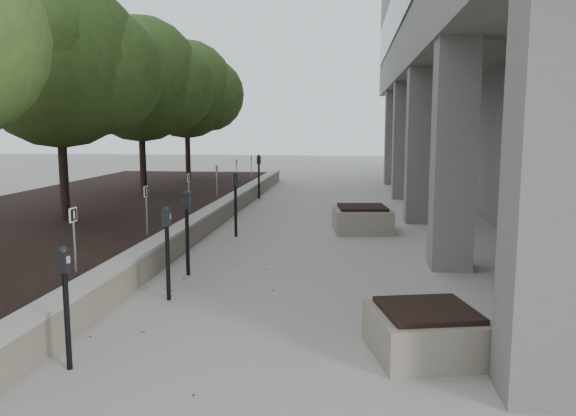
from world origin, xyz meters
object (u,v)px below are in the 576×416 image
at_px(crabapple_tree_4, 141,106).
at_px(parking_meter_3, 187,233).
at_px(crabapple_tree_5, 187,110).
at_px(planter_front, 427,331).
at_px(parking_meter_2, 168,254).
at_px(parking_meter_5, 259,177).
at_px(planter_back, 362,219).
at_px(crabapple_tree_3, 60,98).
at_px(parking_meter_1, 67,309).
at_px(parking_meter_4, 236,205).

xyz_separation_m(crabapple_tree_4, parking_meter_3, (3.70, -8.00, -2.40)).
distance_m(crabapple_tree_5, planter_front, 17.89).
bearing_deg(crabapple_tree_5, planter_front, -65.62).
distance_m(parking_meter_2, parking_meter_5, 11.85).
xyz_separation_m(parking_meter_5, planter_back, (3.46, -5.95, -0.45)).
bearing_deg(crabapple_tree_3, parking_meter_2, -49.22).
relative_size(planter_front, planter_back, 0.88).
height_order(parking_meter_1, planter_front, parking_meter_1).
distance_m(parking_meter_3, parking_meter_4, 3.48).
height_order(parking_meter_1, parking_meter_2, parking_meter_2).
distance_m(crabapple_tree_4, parking_meter_2, 10.45).
distance_m(parking_meter_1, parking_meter_4, 7.37).
xyz_separation_m(crabapple_tree_3, parking_meter_5, (3.25, 7.42, -2.36)).
xyz_separation_m(crabapple_tree_3, crabapple_tree_5, (0.00, 10.00, 0.00)).
bearing_deg(parking_meter_2, planter_back, 61.94).
relative_size(parking_meter_4, parking_meter_5, 0.97).
bearing_deg(crabapple_tree_3, planter_front, -39.87).
height_order(parking_meter_3, planter_front, parking_meter_3).
relative_size(crabapple_tree_3, planter_back, 4.09).
distance_m(crabapple_tree_4, parking_meter_3, 9.13).
bearing_deg(parking_meter_1, crabapple_tree_5, 116.25).
xyz_separation_m(crabapple_tree_5, parking_meter_4, (3.83, -9.52, -2.38)).
bearing_deg(parking_meter_3, crabapple_tree_3, 131.65).
relative_size(parking_meter_4, planter_front, 1.27).
height_order(parking_meter_5, planter_back, parking_meter_5).
height_order(crabapple_tree_3, crabapple_tree_5, same).
height_order(crabapple_tree_3, planter_front, crabapple_tree_3).
relative_size(crabapple_tree_3, parking_meter_5, 3.56).
height_order(crabapple_tree_5, planter_front, crabapple_tree_5).
height_order(crabapple_tree_5, parking_meter_2, crabapple_tree_5).
distance_m(parking_meter_4, planter_back, 3.08).
xyz_separation_m(crabapple_tree_3, crabapple_tree_4, (0.00, 5.00, 0.00)).
height_order(crabapple_tree_4, parking_meter_4, crabapple_tree_4).
bearing_deg(parking_meter_5, parking_meter_1, -109.26).
relative_size(crabapple_tree_3, crabapple_tree_4, 1.00).
bearing_deg(parking_meter_2, parking_meter_5, 90.84).
height_order(parking_meter_1, parking_meter_5, parking_meter_5).
bearing_deg(parking_meter_4, parking_meter_5, 79.84).
bearing_deg(planter_front, crabapple_tree_3, 140.13).
bearing_deg(parking_meter_5, crabapple_tree_3, -134.06).
xyz_separation_m(crabapple_tree_4, parking_meter_5, (3.25, 2.42, -2.36)).
distance_m(crabapple_tree_3, parking_meter_3, 5.33).
distance_m(crabapple_tree_5, parking_meter_4, 10.53).
relative_size(parking_meter_4, planter_back, 1.12).
height_order(crabapple_tree_5, parking_meter_4, crabapple_tree_5).
xyz_separation_m(crabapple_tree_3, parking_meter_3, (3.70, -3.00, -2.40)).
height_order(crabapple_tree_3, parking_meter_5, crabapple_tree_3).
xyz_separation_m(parking_meter_3, parking_meter_5, (-0.45, 10.41, 0.04)).
xyz_separation_m(crabapple_tree_3, parking_meter_1, (3.53, -6.88, -2.46)).
relative_size(crabapple_tree_3, parking_meter_2, 3.93).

